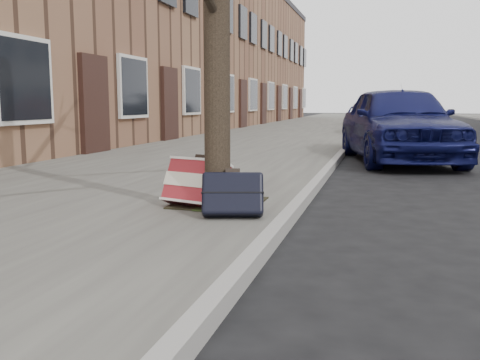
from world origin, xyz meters
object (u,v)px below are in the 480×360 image
(suitcase_red, at_px, (196,183))
(suitcase_navy, at_px, (233,194))
(car_near_front, at_px, (398,123))
(car_near_mid, at_px, (387,117))

(suitcase_red, bearing_deg, suitcase_navy, -18.91)
(suitcase_navy, distance_m, car_near_front, 6.51)
(car_near_front, bearing_deg, suitcase_red, -120.83)
(car_near_front, bearing_deg, car_near_mid, 78.91)
(suitcase_navy, height_order, car_near_front, car_near_front)
(suitcase_red, relative_size, car_near_front, 0.14)
(car_near_front, distance_m, car_near_mid, 8.76)
(suitcase_red, xyz_separation_m, suitcase_navy, (0.46, -0.34, -0.03))
(car_near_front, relative_size, car_near_mid, 1.13)
(car_near_front, height_order, car_near_mid, car_near_front)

